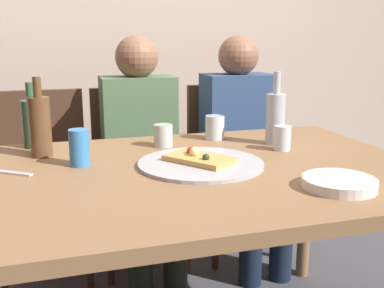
# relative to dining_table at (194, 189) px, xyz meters

# --- Properties ---
(back_wall) EXTENTS (6.00, 0.10, 2.60)m
(back_wall) POSITION_rel_dining_table_xyz_m (0.00, 1.39, 0.63)
(back_wall) COLOR #BCA893
(back_wall) RESTS_ON ground_plane
(dining_table) EXTENTS (1.53, 1.04, 0.74)m
(dining_table) POSITION_rel_dining_table_xyz_m (0.00, 0.00, 0.00)
(dining_table) COLOR olive
(dining_table) RESTS_ON ground_plane
(pizza_tray) EXTENTS (0.42, 0.42, 0.01)m
(pizza_tray) POSITION_rel_dining_table_xyz_m (0.03, 0.02, 0.08)
(pizza_tray) COLOR #ADADB2
(pizza_tray) RESTS_ON dining_table
(pizza_slice_last) EXTENTS (0.24, 0.25, 0.05)m
(pizza_slice_last) POSITION_rel_dining_table_xyz_m (0.03, 0.03, 0.09)
(pizza_slice_last) COLOR tan
(pizza_slice_last) RESTS_ON pizza_tray
(wine_bottle) EXTENTS (0.08, 0.08, 0.29)m
(wine_bottle) POSITION_rel_dining_table_xyz_m (0.41, 0.23, 0.18)
(wine_bottle) COLOR #B2BCC1
(wine_bottle) RESTS_ON dining_table
(beer_bottle) EXTENTS (0.08, 0.08, 0.28)m
(beer_bottle) POSITION_rel_dining_table_xyz_m (-0.48, 0.30, 0.18)
(beer_bottle) COLOR brown
(beer_bottle) RESTS_ON dining_table
(water_bottle) EXTENTS (0.07, 0.07, 0.25)m
(water_bottle) POSITION_rel_dining_table_xyz_m (-0.51, 0.45, 0.17)
(water_bottle) COLOR #2D5133
(water_bottle) RESTS_ON dining_table
(tumbler_near) EXTENTS (0.06, 0.06, 0.09)m
(tumbler_near) POSITION_rel_dining_table_xyz_m (0.39, 0.13, 0.12)
(tumbler_near) COLOR silver
(tumbler_near) RESTS_ON dining_table
(tumbler_far) EXTENTS (0.08, 0.08, 0.10)m
(tumbler_far) POSITION_rel_dining_table_xyz_m (0.21, 0.39, 0.12)
(tumbler_far) COLOR silver
(tumbler_far) RESTS_ON dining_table
(wine_glass) EXTENTS (0.07, 0.07, 0.09)m
(wine_glass) POSITION_rel_dining_table_xyz_m (-0.03, 0.32, 0.11)
(wine_glass) COLOR #B7C6BC
(wine_glass) RESTS_ON dining_table
(soda_can) EXTENTS (0.07, 0.07, 0.12)m
(soda_can) POSITION_rel_dining_table_xyz_m (-0.35, 0.14, 0.13)
(soda_can) COLOR #337AC1
(soda_can) RESTS_ON dining_table
(plate_stack) EXTENTS (0.21, 0.21, 0.03)m
(plate_stack) POSITION_rel_dining_table_xyz_m (0.33, -0.31, 0.09)
(plate_stack) COLOR white
(plate_stack) RESTS_ON dining_table
(table_knife) EXTENTS (0.19, 0.14, 0.01)m
(table_knife) POSITION_rel_dining_table_xyz_m (-0.59, 0.13, 0.07)
(table_knife) COLOR #B7B7BC
(table_knife) RESTS_ON dining_table
(chair_left) EXTENTS (0.44, 0.44, 0.90)m
(chair_left) POSITION_rel_dining_table_xyz_m (-0.51, 0.92, -0.16)
(chair_left) COLOR #472D1E
(chair_left) RESTS_ON ground_plane
(chair_middle) EXTENTS (0.44, 0.44, 0.90)m
(chair_middle) POSITION_rel_dining_table_xyz_m (-0.03, 0.92, -0.16)
(chair_middle) COLOR #472D1E
(chair_middle) RESTS_ON ground_plane
(chair_right) EXTENTS (0.44, 0.44, 0.90)m
(chair_right) POSITION_rel_dining_table_xyz_m (0.50, 0.92, -0.16)
(chair_right) COLOR #472D1E
(chair_right) RESTS_ON ground_plane
(guest_in_sweater) EXTENTS (0.36, 0.56, 1.17)m
(guest_in_sweater) POSITION_rel_dining_table_xyz_m (-0.03, 0.77, -0.03)
(guest_in_sweater) COLOR #4C6B47
(guest_in_sweater) RESTS_ON ground_plane
(guest_in_beanie) EXTENTS (0.36, 0.56, 1.17)m
(guest_in_beanie) POSITION_rel_dining_table_xyz_m (0.50, 0.77, -0.03)
(guest_in_beanie) COLOR navy
(guest_in_beanie) RESTS_ON ground_plane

